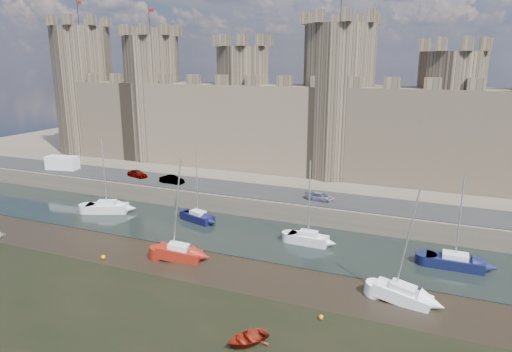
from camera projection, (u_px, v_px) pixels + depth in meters
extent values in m
cube|color=black|center=(268.00, 239.00, 53.35)|extent=(160.00, 12.00, 0.08)
cube|color=#4C443A|center=(338.00, 165.00, 85.25)|extent=(160.00, 60.00, 2.50)
cube|color=black|center=(295.00, 195.00, 61.68)|extent=(160.00, 7.00, 0.10)
cube|color=#42382B|center=(323.00, 130.00, 72.50)|extent=(100.00, 9.00, 14.00)
cylinder|color=#42382B|center=(85.00, 91.00, 89.24)|extent=(11.00, 11.00, 24.00)
cylinder|color=black|center=(78.00, 13.00, 85.69)|extent=(0.10, 0.10, 5.00)
cube|color=maroon|center=(79.00, 3.00, 85.06)|extent=(1.00, 0.03, 0.60)
cylinder|color=#42382B|center=(154.00, 99.00, 83.49)|extent=(10.00, 10.00, 22.00)
cylinder|color=black|center=(149.00, 21.00, 80.19)|extent=(0.10, 0.10, 5.00)
cube|color=maroon|center=(151.00, 10.00, 79.56)|extent=(1.00, 0.03, 0.60)
cylinder|color=#42382B|center=(243.00, 108.00, 77.00)|extent=(9.00, 9.00, 20.00)
cylinder|color=#42382B|center=(337.00, 102.00, 70.64)|extent=(11.00, 11.00, 23.00)
cylinder|color=black|center=(341.00, 7.00, 67.21)|extent=(0.10, 0.10, 5.00)
cylinder|color=#42382B|center=(447.00, 120.00, 65.15)|extent=(9.00, 9.00, 19.00)
imported|color=gray|center=(137.00, 174.00, 71.25)|extent=(3.91, 2.40, 1.24)
imported|color=gray|center=(172.00, 180.00, 67.66)|extent=(3.85, 1.54, 1.25)
imported|color=gray|center=(321.00, 197.00, 59.26)|extent=(3.98, 2.04, 1.10)
cube|color=white|center=(62.00, 163.00, 76.21)|extent=(5.58, 3.02, 2.31)
cube|color=silver|center=(107.00, 208.00, 62.42)|extent=(5.93, 4.10, 1.13)
cube|color=silver|center=(107.00, 203.00, 62.22)|extent=(2.85, 2.33, 0.51)
cylinder|color=silver|center=(104.00, 172.00, 61.15)|extent=(0.14, 0.14, 9.21)
cube|color=black|center=(198.00, 218.00, 58.84)|extent=(4.86, 3.05, 0.99)
cube|color=silver|center=(198.00, 212.00, 58.66)|extent=(2.30, 1.79, 0.45)
cylinder|color=silver|center=(197.00, 184.00, 57.72)|extent=(0.14, 0.14, 8.10)
cube|color=silver|center=(308.00, 239.00, 51.60)|extent=(4.53, 1.85, 1.06)
cube|color=silver|center=(308.00, 233.00, 51.41)|extent=(2.02, 1.27, 0.48)
cylinder|color=silver|center=(309.00, 199.00, 50.41)|extent=(0.14, 0.14, 8.63)
cube|color=black|center=(455.00, 263.00, 45.71)|extent=(5.46, 2.15, 1.04)
cube|color=silver|center=(455.00, 256.00, 45.52)|extent=(2.43, 1.50, 0.47)
cylinder|color=silver|center=(460.00, 217.00, 44.53)|extent=(0.14, 0.14, 8.52)
cube|color=maroon|center=(179.00, 254.00, 47.69)|extent=(4.98, 2.85, 1.19)
cube|color=silver|center=(179.00, 246.00, 47.48)|extent=(2.32, 1.72, 0.54)
cylinder|color=silver|center=(177.00, 204.00, 46.35)|extent=(0.14, 0.14, 9.75)
cube|color=white|center=(403.00, 296.00, 39.31)|extent=(5.01, 2.56, 1.13)
cube|color=silver|center=(403.00, 287.00, 39.10)|extent=(2.30, 1.61, 0.51)
cylinder|color=silver|center=(407.00, 240.00, 38.04)|extent=(0.14, 0.14, 9.21)
imported|color=maroon|center=(247.00, 339.00, 33.51)|extent=(3.91, 4.22, 0.71)
sphere|color=orange|center=(103.00, 257.00, 47.79)|extent=(0.50, 0.50, 0.50)
sphere|color=orange|center=(321.00, 317.00, 36.68)|extent=(0.41, 0.41, 0.41)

